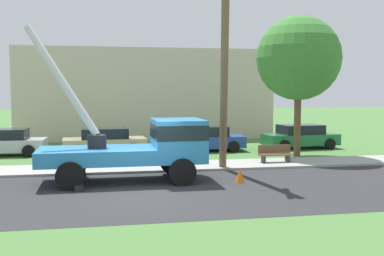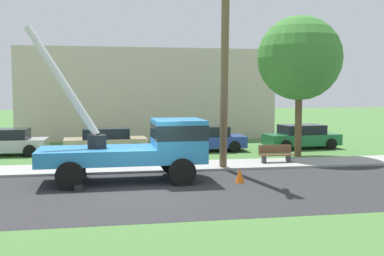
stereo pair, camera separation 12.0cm
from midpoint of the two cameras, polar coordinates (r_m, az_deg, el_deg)
ground_plane at (r=27.75m, az=-7.88°, el=-2.57°), size 120.00×120.00×0.00m
road_asphalt at (r=15.93m, az=-5.85°, el=-7.91°), size 80.00×7.42×0.01m
sidewalk_strip at (r=20.80m, az=-6.98°, el=-4.83°), size 80.00×2.52×0.10m
utility_truck at (r=17.82m, az=-6.06°, el=-2.00°), size 6.80×3.20×5.98m
leaning_utility_pole at (r=19.26m, az=3.83°, el=7.81°), size 0.84×2.93×8.81m
traffic_cone_ahead at (r=17.58m, az=5.72°, el=-5.80°), size 0.36×0.36×0.56m
parked_sedan_silver at (r=26.64m, az=-22.36°, el=-1.63°), size 4.44×2.09×1.42m
parked_sedan_tan at (r=25.63m, az=-10.83°, el=-1.60°), size 4.51×2.20×1.42m
parked_sedan_blue at (r=26.49m, az=1.51°, el=-1.31°), size 4.44×2.09×1.42m
parked_sedan_green at (r=28.40m, az=13.06°, el=-1.03°), size 4.53×2.24×1.42m
park_bench at (r=22.16m, az=10.04°, el=-3.20°), size 1.60×0.45×0.90m
roadside_tree_near at (r=24.97m, az=12.84°, el=8.33°), size 4.38×4.38×7.33m
lowrise_building_backdrop at (r=34.97m, az=-5.87°, el=4.19°), size 18.00×6.00×6.40m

